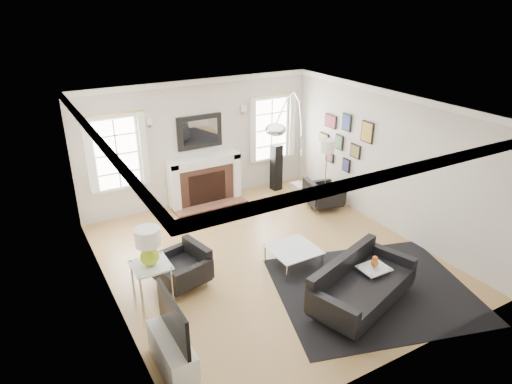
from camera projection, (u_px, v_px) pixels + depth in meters
floor at (268, 258)px, 8.38m from camera, size 6.00×6.00×0.00m
back_wall at (200, 142)px, 10.20m from camera, size 5.50×0.04×2.80m
front_wall at (399, 275)px, 5.43m from camera, size 5.50×0.04×2.80m
left_wall at (106, 226)px, 6.57m from camera, size 0.04×6.00×2.80m
right_wall at (387, 161)px, 9.07m from camera, size 0.04×6.00×2.80m
ceiling at (270, 108)px, 7.25m from camera, size 5.50×6.00×0.02m
crown_molding at (270, 111)px, 7.28m from camera, size 5.50×6.00×0.12m
fireplace at (205, 181)px, 10.38m from camera, size 1.70×0.69×1.11m
mantel_mirror at (200, 132)px, 10.07m from camera, size 1.05×0.07×0.75m
window_left at (117, 154)px, 9.30m from camera, size 1.24×0.15×1.62m
window_right at (271, 129)px, 10.98m from camera, size 1.24×0.15×1.62m
gallery_wall at (344, 138)px, 10.03m from camera, size 0.04×1.73×1.29m
tv_unit at (173, 349)px, 5.79m from camera, size 0.35×1.00×1.09m
area_rug at (373, 290)px, 7.48m from camera, size 3.69×3.35×0.01m
sofa at (359, 286)px, 7.03m from camera, size 2.07×1.41×0.62m
armchair_left at (184, 268)px, 7.53m from camera, size 0.89×0.96×0.56m
armchair_right at (321, 195)px, 10.22m from camera, size 0.84×0.91×0.54m
coffee_table at (293, 250)px, 8.01m from camera, size 0.81×0.81×0.36m
side_table_left at (151, 271)px, 7.08m from camera, size 0.57×0.57×0.63m
nesting_table at (373, 274)px, 7.23m from camera, size 0.46×0.38×0.50m
gourd_lamp at (148, 244)px, 6.89m from camera, size 0.39×0.39×0.62m
orange_vase at (375, 262)px, 7.14m from camera, size 0.12×0.12×0.19m
arc_floor_lamp at (290, 148)px, 9.59m from camera, size 1.92×1.78×2.72m
stick_floor_lamp at (327, 150)px, 9.79m from camera, size 0.32×0.32×1.59m
speaker_tower at (276, 167)px, 11.09m from camera, size 0.24×0.24×1.14m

